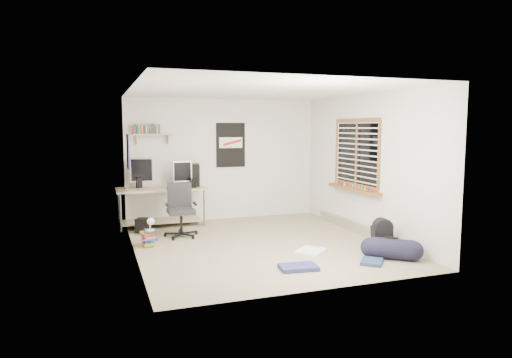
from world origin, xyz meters
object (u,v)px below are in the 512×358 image
object	(u,v)px
office_chair	(181,209)
duffel_bag	(392,250)
book_stack	(149,238)
backpack	(382,238)
desk	(161,207)

from	to	relation	value
office_chair	duffel_bag	size ratio (longest dim) A/B	1.58
duffel_bag	book_stack	size ratio (longest dim) A/B	1.26
backpack	duffel_bag	xyz separation A→B (m)	(-0.15, -0.46, -0.06)
office_chair	backpack	world-z (taller)	office_chair
office_chair	book_stack	distance (m)	0.87
office_chair	backpack	size ratio (longest dim) A/B	2.37
desk	backpack	xyz separation A→B (m)	(3.01, -2.97, -0.16)
office_chair	desk	bearing A→B (deg)	104.71
desk	office_chair	bearing A→B (deg)	-82.45
backpack	duffel_bag	size ratio (longest dim) A/B	0.67
backpack	book_stack	bearing A→B (deg)	167.86
office_chair	book_stack	world-z (taller)	office_chair
desk	backpack	size ratio (longest dim) A/B	4.22
backpack	desk	bearing A→B (deg)	146.00
backpack	book_stack	world-z (taller)	backpack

